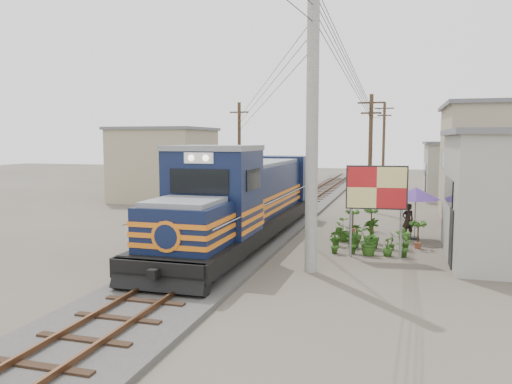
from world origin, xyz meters
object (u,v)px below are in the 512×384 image
(locomotive, at_px, (245,201))
(vendor, at_px, (408,221))
(billboard, at_px, (377,190))
(market_umbrella, at_px, (416,194))

(locomotive, xyz_separation_m, vendor, (6.63, 2.93, -0.98))
(locomotive, distance_m, billboard, 5.66)
(locomotive, height_order, vendor, locomotive)
(market_umbrella, bearing_deg, billboard, -110.68)
(locomotive, bearing_deg, vendor, 23.85)
(billboard, height_order, vendor, billboard)
(market_umbrella, xyz_separation_m, vendor, (-0.29, 0.34, -1.25))
(billboard, height_order, market_umbrella, billboard)
(locomotive, bearing_deg, billboard, -13.95)
(billboard, xyz_separation_m, market_umbrella, (1.49, 3.94, -0.50))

